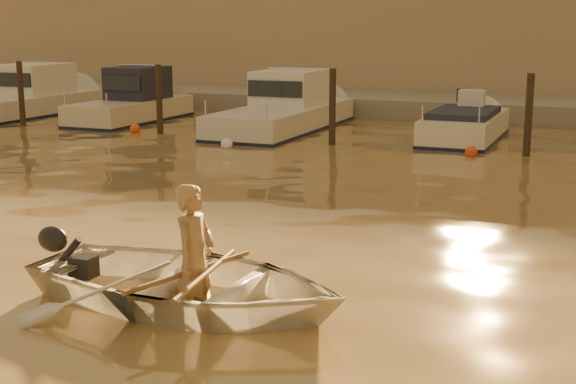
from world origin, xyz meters
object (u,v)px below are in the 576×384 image
at_px(moored_boat_0, 23,97).
at_px(moored_boat_2, 283,109).
at_px(waterfront_building, 445,42).
at_px(dinghy, 188,283).
at_px(moored_boat_1, 130,102).
at_px(moored_boat_3, 465,132).
at_px(person, 194,260).

distance_m(moored_boat_0, moored_boat_2, 9.78).
distance_m(moored_boat_2, waterfront_building, 11.43).
height_order(dinghy, moored_boat_1, moored_boat_1).
relative_size(moored_boat_1, moored_boat_3, 1.10).
relative_size(person, moored_boat_1, 0.30).
xyz_separation_m(moored_boat_0, moored_boat_3, (15.22, 0.00, -0.40)).
xyz_separation_m(moored_boat_3, waterfront_building, (-2.91, 11.00, 2.17)).
distance_m(dinghy, moored_boat_3, 14.54).
bearing_deg(moored_boat_1, waterfront_building, 54.13).
distance_m(moored_boat_1, moored_boat_2, 5.41).
bearing_deg(person, moored_boat_1, 37.79).
bearing_deg(moored_boat_0, person, -44.44).
xyz_separation_m(dinghy, moored_boat_1, (-10.36, 14.53, 0.35)).
height_order(dinghy, moored_boat_0, moored_boat_0).
bearing_deg(waterfront_building, moored_boat_1, -125.87).
relative_size(dinghy, moored_boat_0, 0.54).
xyz_separation_m(dinghy, moored_boat_0, (-14.72, 14.53, 0.35)).
bearing_deg(moored_boat_1, person, -54.27).
xyz_separation_m(moored_boat_1, moored_boat_2, (5.41, 0.00, 0.00)).
relative_size(dinghy, person, 2.22).
height_order(moored_boat_0, moored_boat_1, same).
height_order(moored_boat_0, moored_boat_3, moored_boat_0).
distance_m(moored_boat_1, moored_boat_3, 10.87).
relative_size(moored_boat_0, moored_boat_3, 1.36).
xyz_separation_m(dinghy, moored_boat_3, (0.50, 14.53, -0.05)).
relative_size(dinghy, moored_boat_2, 0.51).
relative_size(moored_boat_0, waterfront_building, 0.16).
distance_m(moored_boat_0, moored_boat_3, 15.23).
relative_size(moored_boat_3, waterfront_building, 0.11).
height_order(dinghy, moored_boat_3, moored_boat_3).
bearing_deg(moored_boat_2, moored_boat_3, 0.00).
bearing_deg(waterfront_building, moored_boat_2, -103.00).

